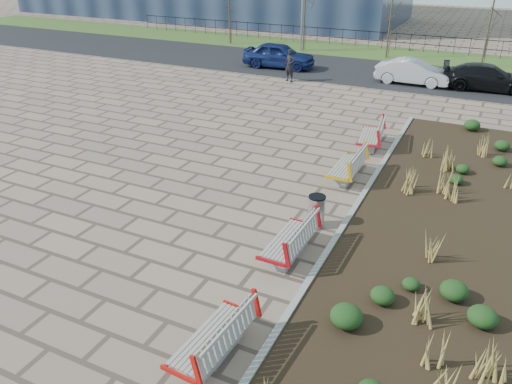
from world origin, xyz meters
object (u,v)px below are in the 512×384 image
at_px(bench_a, 211,335).
at_px(litter_bin, 316,211).
at_px(car_silver, 413,72).
at_px(lamp_west, 302,7).
at_px(bench_b, 288,238).
at_px(car_blue, 279,55).
at_px(pedestrian, 290,65).
at_px(bench_d, 370,134).
at_px(car_black, 487,77).
at_px(bench_c, 346,165).

xyz_separation_m(bench_a, litter_bin, (0.16, 5.52, -0.04)).
distance_m(car_silver, lamp_west, 10.72).
distance_m(litter_bin, car_silver, 16.90).
bearing_deg(bench_a, bench_b, 94.06).
distance_m(bench_a, bench_b, 3.83).
xyz_separation_m(bench_a, car_blue, (-8.44, 22.84, 0.28)).
xyz_separation_m(litter_bin, pedestrian, (-6.74, 14.52, 0.44)).
relative_size(bench_b, pedestrian, 1.17).
height_order(bench_d, lamp_west, lamp_west).
bearing_deg(car_black, bench_c, 160.23).
height_order(bench_b, bench_c, same).
distance_m(car_silver, car_black, 3.81).
xyz_separation_m(bench_b, lamp_west, (-9.00, 24.26, 2.54)).
xyz_separation_m(bench_a, car_black, (3.58, 22.85, 0.19)).
distance_m(bench_c, pedestrian, 12.94).
bearing_deg(car_silver, bench_a, -179.06).
distance_m(bench_d, litter_bin, 6.63).
bearing_deg(bench_a, pedestrian, 112.23).
bearing_deg(pedestrian, car_silver, 37.68).
xyz_separation_m(bench_a, lamp_west, (-9.00, 28.09, 2.54)).
distance_m(pedestrian, car_blue, 3.36).
xyz_separation_m(car_silver, car_black, (3.79, 0.43, 0.01)).
height_order(litter_bin, car_blue, car_blue).
relative_size(bench_a, litter_bin, 2.30).
relative_size(bench_d, car_blue, 0.47).
distance_m(bench_d, pedestrian, 10.28).
bearing_deg(litter_bin, lamp_west, 112.09).
bearing_deg(bench_c, bench_b, -89.73).
relative_size(bench_a, lamp_west, 0.35).
distance_m(bench_c, bench_d, 3.24).
bearing_deg(pedestrian, bench_b, -50.70).
height_order(pedestrian, car_silver, pedestrian).
relative_size(bench_a, car_black, 0.46).
bearing_deg(bench_a, lamp_west, 111.82).
distance_m(bench_d, car_black, 11.28).
xyz_separation_m(bench_d, litter_bin, (0.16, -6.63, -0.04)).
height_order(bench_a, bench_b, same).
height_order(bench_a, lamp_west, lamp_west).
xyz_separation_m(bench_a, bench_c, (0.00, 8.91, 0.00)).
bearing_deg(bench_a, bench_d, 94.06).
bearing_deg(litter_bin, car_black, 78.85).
bearing_deg(litter_bin, car_blue, 116.40).
xyz_separation_m(bench_b, car_blue, (-8.44, 19.01, 0.28)).
bearing_deg(litter_bin, pedestrian, 114.89).
bearing_deg(pedestrian, bench_c, -42.20).
xyz_separation_m(car_blue, lamp_west, (-0.56, 5.25, 2.26)).
height_order(pedestrian, car_blue, pedestrian).
xyz_separation_m(bench_a, bench_d, (0.00, 12.15, 0.00)).
bearing_deg(pedestrian, lamp_west, 123.97).
distance_m(bench_a, pedestrian, 21.10).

